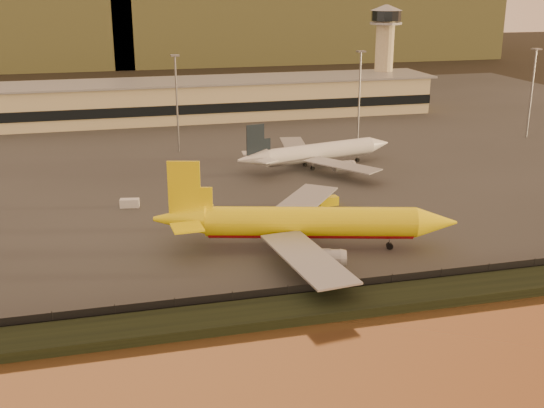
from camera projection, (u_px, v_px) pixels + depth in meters
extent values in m
plane|color=black|center=(302.00, 263.00, 110.52)|extent=(900.00, 900.00, 0.00)
cube|color=black|center=(337.00, 305.00, 94.66)|extent=(320.00, 7.00, 1.40)
cube|color=#2D2D2D|center=(207.00, 138.00, 197.89)|extent=(320.00, 220.00, 0.20)
cube|color=black|center=(328.00, 289.00, 98.16)|extent=(300.00, 0.05, 2.20)
cube|color=tan|center=(192.00, 100.00, 223.58)|extent=(160.00, 22.00, 12.00)
cube|color=black|center=(197.00, 109.00, 213.59)|extent=(160.00, 0.60, 3.00)
cube|color=gray|center=(191.00, 81.00, 221.62)|extent=(164.00, 24.00, 0.60)
cylinder|color=tan|center=(384.00, 64.00, 242.89)|extent=(6.40, 6.40, 30.00)
cylinder|color=black|center=(386.00, 16.00, 237.66)|extent=(10.40, 10.40, 3.50)
cone|color=gray|center=(387.00, 7.00, 236.80)|extent=(11.20, 11.20, 2.00)
cylinder|color=gray|center=(386.00, 23.00, 238.45)|extent=(11.20, 11.20, 0.80)
cylinder|color=slate|center=(177.00, 105.00, 177.78)|extent=(0.50, 0.50, 25.00)
cube|color=slate|center=(175.00, 56.00, 173.82)|extent=(2.20, 2.20, 0.40)
cylinder|color=slate|center=(359.00, 98.00, 187.80)|extent=(0.50, 0.50, 25.00)
cube|color=slate|center=(361.00, 51.00, 183.83)|extent=(2.20, 2.20, 0.40)
cylinder|color=slate|center=(531.00, 95.00, 194.13)|extent=(0.50, 0.50, 25.00)
cube|color=slate|center=(537.00, 49.00, 190.16)|extent=(2.20, 2.20, 0.40)
cylinder|color=yellow|center=(311.00, 222.00, 114.43)|extent=(35.40, 14.21, 5.10)
cylinder|color=#B90A0F|center=(311.00, 227.00, 114.71)|extent=(34.16, 12.87, 3.98)
cone|color=yellow|center=(436.00, 222.00, 114.15)|extent=(7.96, 6.73, 5.10)
cone|color=yellow|center=(180.00, 219.00, 114.61)|extent=(9.86, 7.24, 5.10)
cube|color=yellow|center=(184.00, 187.00, 112.85)|extent=(5.31, 1.81, 8.92)
cube|color=yellow|center=(195.00, 207.00, 119.31)|extent=(6.76, 6.74, 0.31)
cube|color=yellow|center=(187.00, 227.00, 109.62)|extent=(5.13, 5.07, 0.31)
cube|color=gray|center=(302.00, 202.00, 127.62)|extent=(18.82, 21.72, 0.31)
cylinder|color=gray|center=(316.00, 215.00, 124.88)|extent=(6.41, 4.25, 2.80)
cube|color=gray|center=(308.00, 258.00, 101.82)|extent=(9.40, 22.72, 0.31)
cylinder|color=gray|center=(322.00, 258.00, 105.37)|extent=(6.41, 4.25, 2.80)
cylinder|color=black|center=(390.00, 246.00, 115.59)|extent=(1.32, 1.16, 1.12)
cylinder|color=slate|center=(390.00, 243.00, 115.40)|extent=(0.20, 0.20, 2.29)
cylinder|color=black|center=(289.00, 250.00, 113.64)|extent=(1.32, 1.16, 1.12)
cylinder|color=slate|center=(289.00, 247.00, 113.46)|extent=(0.20, 0.20, 2.29)
cylinder|color=black|center=(288.00, 240.00, 118.00)|extent=(1.32, 1.16, 1.12)
cylinder|color=slate|center=(288.00, 237.00, 117.81)|extent=(0.20, 0.20, 2.29)
cylinder|color=silver|center=(320.00, 151.00, 165.70)|extent=(29.40, 10.57, 4.06)
cylinder|color=gray|center=(320.00, 154.00, 165.92)|extent=(28.41, 9.52, 3.17)
cone|color=silver|center=(378.00, 144.00, 173.37)|extent=(6.46, 5.24, 4.06)
cone|color=silver|center=(252.00, 159.00, 157.58)|extent=(8.04, 5.61, 4.06)
cube|color=black|center=(255.00, 140.00, 156.55)|extent=(4.43, 1.33, 7.11)
cube|color=silver|center=(251.00, 153.00, 161.62)|extent=(4.38, 4.19, 0.24)
cube|color=silver|center=(267.00, 161.00, 154.78)|extent=(5.47, 5.40, 0.24)
cube|color=gray|center=(294.00, 145.00, 174.98)|extent=(8.45, 18.94, 0.24)
cylinder|color=gray|center=(307.00, 151.00, 173.91)|extent=(5.25, 3.28, 2.23)
cube|color=gray|center=(342.00, 165.00, 156.16)|extent=(15.16, 18.23, 0.24)
cylinder|color=gray|center=(343.00, 166.00, 159.71)|extent=(5.25, 3.28, 2.23)
cylinder|color=black|center=(357.00, 160.00, 171.67)|extent=(1.03, 0.89, 0.89)
cylinder|color=slate|center=(358.00, 158.00, 171.52)|extent=(0.21, 0.21, 1.83)
cylinder|color=black|center=(313.00, 168.00, 163.89)|extent=(1.03, 0.89, 0.89)
cylinder|color=slate|center=(313.00, 166.00, 163.74)|extent=(0.21, 0.21, 1.83)
cylinder|color=black|center=(305.00, 165.00, 166.97)|extent=(1.03, 0.89, 0.89)
cylinder|color=slate|center=(305.00, 163.00, 166.82)|extent=(0.21, 0.21, 1.83)
cube|color=yellow|center=(328.00, 201.00, 138.00)|extent=(4.18, 2.23, 1.81)
cube|color=silver|center=(130.00, 203.00, 136.90)|extent=(4.02, 2.33, 1.70)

